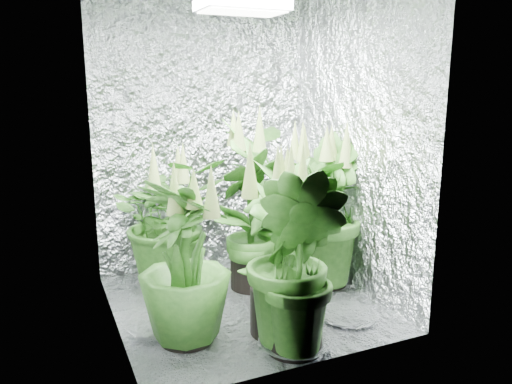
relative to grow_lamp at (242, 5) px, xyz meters
The scene contains 12 objects.
ground 1.83m from the grow_lamp, ahead, with size 1.60×1.60×0.00m, color silver.
walls 0.83m from the grow_lamp, ahead, with size 1.62×1.62×2.00m.
grow_lamp is the anchor object (origin of this frame).
plant_a 1.51m from the grow_lamp, 122.06° to the left, with size 0.83×0.83×0.98m.
plant_b 1.28m from the grow_lamp, 55.63° to the left, with size 0.83×0.83×1.23m.
plant_c 1.46m from the grow_lamp, ahead, with size 0.71×0.71×1.13m.
plant_d 1.49m from the grow_lamp, 146.47° to the right, with size 0.69×0.69×0.99m.
plant_e 1.41m from the grow_lamp, 26.88° to the left, with size 1.09×1.09×1.13m.
plant_f 1.41m from the grow_lamp, 86.59° to the right, with size 0.60×0.60×1.07m.
plant_g 1.48m from the grow_lamp, 87.73° to the right, with size 0.73×0.73×1.07m.
circulation_fan 1.81m from the grow_lamp, 27.43° to the left, with size 0.17×0.29×0.35m.
plant_label 1.67m from the grow_lamp, 82.46° to the right, with size 0.06×0.01×0.09m, color white.
Camera 1 is at (-1.14, -2.77, 1.39)m, focal length 35.00 mm.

